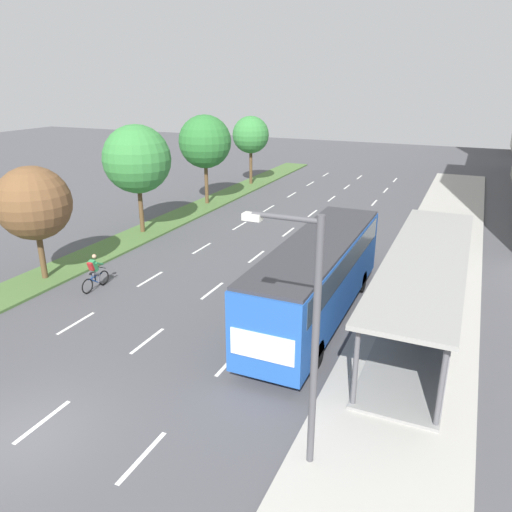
% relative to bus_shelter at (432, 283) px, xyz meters
% --- Properties ---
extents(ground_plane, '(140.00, 140.00, 0.00)m').
position_rel_bus_shelter_xyz_m(ground_plane, '(-9.53, -11.25, -1.86)').
color(ground_plane, '#4C4C51').
extents(median_strip, '(2.60, 52.00, 0.12)m').
position_rel_bus_shelter_xyz_m(median_strip, '(-17.83, 8.75, -1.80)').
color(median_strip, '#4C7038').
rests_on(median_strip, ground).
extents(sidewalk_right, '(4.50, 52.00, 0.15)m').
position_rel_bus_shelter_xyz_m(sidewalk_right, '(-0.28, 8.75, -1.79)').
color(sidewalk_right, '#ADAAA3').
rests_on(sidewalk_right, ground).
extents(lane_divider_left, '(0.14, 47.90, 0.01)m').
position_rel_bus_shelter_xyz_m(lane_divider_left, '(-13.03, 7.20, -1.86)').
color(lane_divider_left, white).
rests_on(lane_divider_left, ground).
extents(lane_divider_center, '(0.14, 47.90, 0.01)m').
position_rel_bus_shelter_xyz_m(lane_divider_center, '(-9.53, 7.20, -1.86)').
color(lane_divider_center, white).
rests_on(lane_divider_center, ground).
extents(lane_divider_right, '(0.14, 47.90, 0.01)m').
position_rel_bus_shelter_xyz_m(lane_divider_right, '(-6.03, 7.20, -1.86)').
color(lane_divider_right, white).
rests_on(lane_divider_right, ground).
extents(bus_shelter, '(2.90, 13.76, 2.86)m').
position_rel_bus_shelter_xyz_m(bus_shelter, '(0.00, 0.00, 0.00)').
color(bus_shelter, gray).
rests_on(bus_shelter, sidewalk_right).
extents(bus, '(2.54, 11.29, 3.37)m').
position_rel_bus_shelter_xyz_m(bus, '(-4.28, -1.13, 0.20)').
color(bus, '#2356B2').
rests_on(bus, ground).
extents(cyclist, '(0.46, 1.82, 1.71)m').
position_rel_bus_shelter_xyz_m(cyclist, '(-14.63, -2.49, -1.07)').
color(cyclist, black).
rests_on(cyclist, ground).
extents(median_tree_second, '(3.47, 3.47, 5.49)m').
position_rel_bus_shelter_xyz_m(median_tree_second, '(-17.70, -2.60, 1.99)').
color(median_tree_second, brown).
rests_on(median_tree_second, median_strip).
extents(median_tree_third, '(4.15, 4.15, 6.68)m').
position_rel_bus_shelter_xyz_m(median_tree_third, '(-17.96, 5.71, 2.85)').
color(median_tree_third, brown).
rests_on(median_tree_third, median_strip).
extents(median_tree_fourth, '(3.96, 3.96, 6.72)m').
position_rel_bus_shelter_xyz_m(median_tree_fourth, '(-17.94, 14.03, 2.98)').
color(median_tree_fourth, brown).
rests_on(median_tree_fourth, median_strip).
extents(median_tree_fifth, '(3.29, 3.29, 6.08)m').
position_rel_bus_shelter_xyz_m(median_tree_fifth, '(-17.95, 22.35, 2.67)').
color(median_tree_fifth, brown).
rests_on(median_tree_fifth, median_strip).
extents(streetlight, '(1.91, 0.24, 6.50)m').
position_rel_bus_shelter_xyz_m(streetlight, '(-2.11, -9.08, 2.02)').
color(streetlight, '#4C4C51').
rests_on(streetlight, sidewalk_right).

